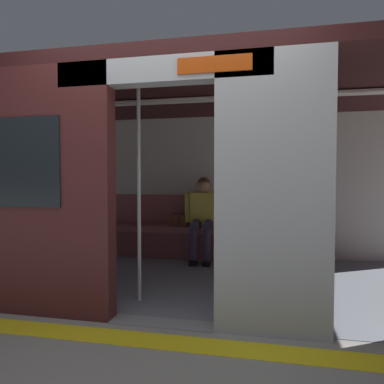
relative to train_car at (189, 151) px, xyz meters
The scene contains 8 objects.
ground_plane 1.96m from the train_car, 92.21° to the left, with size 60.00×60.00×0.00m, color gray.
platform_edge_strip 2.16m from the train_car, 91.79° to the left, with size 8.00×0.24×0.01m, color yellow.
train_car is the anchor object (origin of this frame).
bench_seat 1.59m from the train_car, 92.51° to the right, with size 3.38×0.44×0.47m.
person_seated 1.33m from the train_car, 88.55° to the right, with size 0.55×0.69×1.20m.
handbag 1.53m from the train_car, 70.90° to the right, with size 0.26×0.15×0.17m.
book 1.60m from the train_car, 106.51° to the right, with size 0.15×0.22×0.03m, color silver.
grab_pole_door 0.96m from the train_car, 67.51° to the left, with size 0.04×0.04×2.11m, color silver.
Camera 1 is at (-0.81, 2.68, 1.18)m, focal length 32.58 mm.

